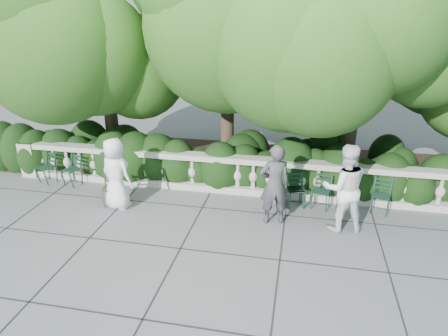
% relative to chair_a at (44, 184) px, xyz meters
% --- Properties ---
extents(ground, '(90.00, 90.00, 0.00)m').
position_rel_chair_a_xyz_m(ground, '(5.12, -1.30, 0.00)').
color(ground, '#55575D').
rests_on(ground, ground).
extents(balustrade, '(12.00, 0.44, 1.00)m').
position_rel_chair_a_xyz_m(balustrade, '(5.12, 0.50, 0.49)').
color(balustrade, '#9E998E').
rests_on(balustrade, ground).
extents(shrub_hedge, '(15.00, 2.60, 1.70)m').
position_rel_chair_a_xyz_m(shrub_hedge, '(5.12, 1.70, 0.00)').
color(shrub_hedge, black).
rests_on(shrub_hedge, ground).
extents(tree_canopy, '(15.04, 6.52, 6.78)m').
position_rel_chair_a_xyz_m(tree_canopy, '(5.80, 1.90, 3.96)').
color(tree_canopy, '#3F3023').
rests_on(tree_canopy, ground).
extents(chair_a, '(0.59, 0.61, 0.84)m').
position_rel_chair_a_xyz_m(chair_a, '(0.00, 0.00, 0.00)').
color(chair_a, black).
rests_on(chair_a, ground).
extents(chair_b, '(0.59, 0.61, 0.84)m').
position_rel_chair_a_xyz_m(chair_b, '(0.78, -0.03, 0.00)').
color(chair_b, black).
rests_on(chair_b, ground).
extents(chair_c, '(0.55, 0.58, 0.84)m').
position_rel_chair_a_xyz_m(chair_c, '(6.83, -0.11, 0.00)').
color(chair_c, black).
rests_on(chair_c, ground).
extents(chair_d, '(0.55, 0.58, 0.84)m').
position_rel_chair_a_xyz_m(chair_d, '(6.87, -0.11, 0.00)').
color(chair_d, black).
rests_on(chair_d, ground).
extents(chair_e, '(0.55, 0.57, 0.84)m').
position_rel_chair_a_xyz_m(chair_e, '(8.74, -0.05, 0.00)').
color(chair_e, black).
rests_on(chair_e, ground).
extents(chair_f, '(0.55, 0.58, 0.84)m').
position_rel_chair_a_xyz_m(chair_f, '(7.38, -0.09, 0.00)').
color(chair_f, black).
rests_on(chair_f, ground).
extents(chair_weathered, '(0.54, 0.57, 0.84)m').
position_rel_chair_a_xyz_m(chair_weathered, '(2.46, -0.93, 0.00)').
color(chair_weathered, black).
rests_on(chair_weathered, ground).
extents(person_businessman, '(0.99, 0.81, 1.75)m').
position_rel_chair_a_xyz_m(person_businessman, '(2.62, -0.85, 0.87)').
color(person_businessman, white).
rests_on(person_businessman, ground).
extents(person_woman_grey, '(0.77, 0.62, 1.85)m').
position_rel_chair_a_xyz_m(person_woman_grey, '(6.35, -0.83, 0.92)').
color(person_woman_grey, '#3B3A3F').
rests_on(person_woman_grey, ground).
extents(person_casual_man, '(1.07, 0.91, 1.95)m').
position_rel_chair_a_xyz_m(person_casual_man, '(7.82, -0.83, 0.98)').
color(person_casual_man, white).
rests_on(person_casual_man, ground).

